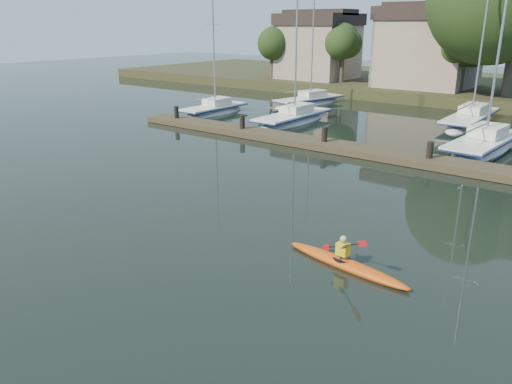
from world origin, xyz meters
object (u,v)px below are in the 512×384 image
Objects in this scene: dock at (373,152)px; sailboat_3 at (482,154)px; sailboat_1 at (293,125)px; sailboat_5 at (309,106)px; sailboat_0 at (214,116)px; sailboat_6 at (469,126)px; kayak at (345,262)px.

sailboat_3 reaches higher than dock.
sailboat_1 is 8.82m from sailboat_5.
sailboat_0 is (-15.68, 4.60, -0.39)m from dock.
sailboat_0 is 18.97m from sailboat_6.
sailboat_1 reaches higher than sailboat_0.
sailboat_5 is 0.86× the size of sailboat_6.
sailboat_6 is (-2.90, 7.89, 0.02)m from sailboat_3.
sailboat_3 is at bearing -1.70° from sailboat_1.
sailboat_3 is 0.87× the size of sailboat_6.
sailboat_3 is at bearing -14.90° from sailboat_5.
sailboat_1 is 12.97m from sailboat_3.
sailboat_1 is 1.02× the size of sailboat_5.
sailboat_3 is at bearing 99.79° from kayak.
sailboat_0 is 0.81× the size of sailboat_3.
sailboat_6 is (17.08, 8.25, -0.00)m from sailboat_0.
dock is 2.07× the size of sailboat_6.
sailboat_1 is at bearing -53.74° from sailboat_5.
sailboat_3 is 1.01× the size of sailboat_5.
dock is at bearing -16.50° from sailboat_0.
sailboat_3 is (12.97, -0.30, -0.02)m from sailboat_1.
sailboat_0 reaches higher than dock.
sailboat_1 is (-13.64, 17.61, -0.36)m from kayak.
sailboat_6 reaches higher than sailboat_3.
sailboat_0 is at bearing -174.99° from sailboat_1.
sailboat_0 is at bearing -175.22° from sailboat_3.
kayak is at bearing -84.04° from sailboat_3.
sailboat_1 reaches higher than dock.
sailboat_0 is at bearing -99.41° from sailboat_5.
kayak is 0.30× the size of sailboat_5.
sailboat_1 is at bearing -177.58° from sailboat_3.
sailboat_5 reaches higher than sailboat_0.
dock is 2.36× the size of sailboat_1.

